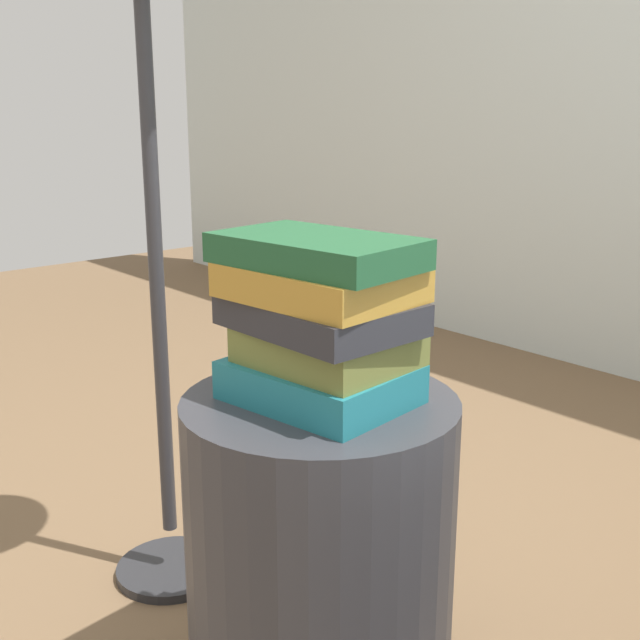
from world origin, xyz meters
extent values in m
cylinder|color=#333338|center=(0.00, 0.00, 0.27)|extent=(0.44, 0.44, 0.55)
cube|color=#1E727F|center=(0.00, 0.00, 0.58)|extent=(0.29, 0.24, 0.06)
cube|color=olive|center=(0.01, 0.01, 0.63)|extent=(0.26, 0.22, 0.05)
cube|color=#28282D|center=(0.00, 0.00, 0.69)|extent=(0.28, 0.21, 0.05)
cube|color=#B7842D|center=(0.00, 0.00, 0.74)|extent=(0.29, 0.23, 0.05)
cube|color=#1E512D|center=(0.00, -0.01, 0.78)|extent=(0.32, 0.22, 0.04)
cylinder|color=#262628|center=(-0.50, 0.01, 0.01)|extent=(0.24, 0.24, 0.02)
cylinder|color=#333338|center=(-0.50, 0.01, 0.75)|extent=(0.03, 0.03, 1.29)
camera|label=1|loc=(0.89, -0.77, 0.99)|focal=45.40mm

